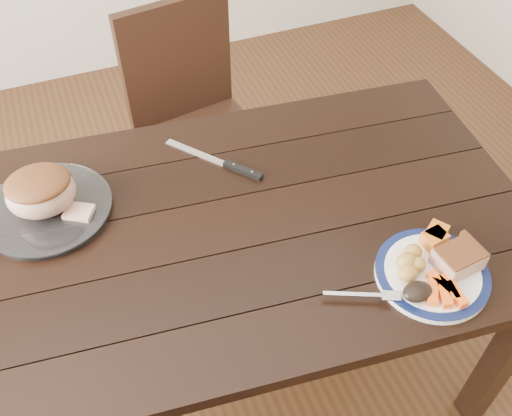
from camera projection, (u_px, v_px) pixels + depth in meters
name	position (u px, v px, depth m)	size (l,w,h in m)	color
ground	(233.00, 363.00, 2.02)	(4.00, 4.00, 0.00)	#472B16
dining_table	(226.00, 247.00, 1.53)	(1.69, 1.07, 0.75)	black
chair_far	(195.00, 116.00, 2.13)	(0.48, 0.49, 0.93)	black
dinner_plate	(432.00, 274.00, 1.35)	(0.27, 0.27, 0.02)	white
plate_rim	(433.00, 272.00, 1.34)	(0.27, 0.27, 0.02)	#0C153E
serving_platter	(48.00, 210.00, 1.49)	(0.32, 0.32, 0.02)	white
pork_slice	(458.00, 259.00, 1.33)	(0.10, 0.08, 0.05)	tan
roasted_potatoes	(411.00, 263.00, 1.33)	(0.09, 0.09, 0.04)	gold
carrot_batons	(444.00, 290.00, 1.29)	(0.09, 0.11, 0.02)	#FB5F15
pumpkin_wedges	(435.00, 237.00, 1.39)	(0.08, 0.07, 0.04)	orange
dark_mushroom	(417.00, 292.00, 1.28)	(0.07, 0.05, 0.03)	black
fork	(368.00, 295.00, 1.29)	(0.17, 0.09, 0.00)	silver
roast_joint	(41.00, 193.00, 1.44)	(0.17, 0.15, 0.11)	tan
cut_slice	(79.00, 212.00, 1.46)	(0.07, 0.06, 0.02)	tan
carving_knife	(231.00, 166.00, 1.61)	(0.21, 0.26, 0.01)	silver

